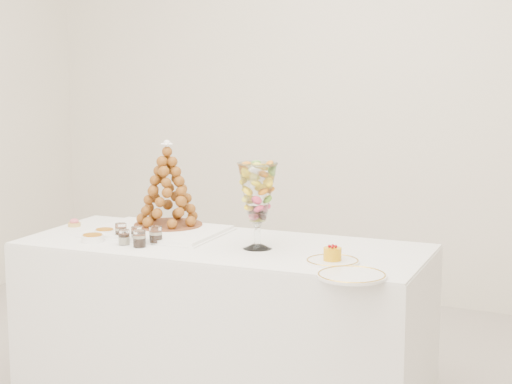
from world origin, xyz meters
The scene contains 15 objects.
buffet_table centered at (-0.07, 0.25, 0.34)m, with size 1.83×0.82×0.68m.
lace_tray centered at (-0.44, 0.31, 0.69)m, with size 0.58×0.43×0.02m, color white.
macaron_vase centered at (0.11, 0.23, 0.92)m, with size 0.17×0.17×0.37m.
cake_plate centered at (0.49, 0.13, 0.68)m, with size 0.21×0.21×0.01m, color white.
spare_plate centered at (0.64, -0.05, 0.69)m, with size 0.26×0.26×0.01m, color white.
pink_tart centered at (-0.89, 0.27, 0.70)m, with size 0.06×0.06×0.04m.
verrine_a centered at (-0.53, 0.14, 0.71)m, with size 0.05×0.05×0.07m, color white.
verrine_b centered at (-0.43, 0.12, 0.71)m, with size 0.05×0.05×0.07m, color white.
verrine_c centered at (-0.33, 0.12, 0.72)m, with size 0.06×0.06×0.08m, color white.
verrine_d centered at (-0.44, 0.04, 0.71)m, with size 0.05×0.05×0.07m, color white.
verrine_e centered at (-0.36, 0.03, 0.72)m, with size 0.05×0.05×0.07m, color white.
ramekin_back centered at (-0.63, 0.16, 0.69)m, with size 0.09×0.09×0.03m, color white.
ramekin_front centered at (-0.60, 0.03, 0.69)m, with size 0.10×0.10×0.03m, color white.
croquembouche centered at (-0.45, 0.42, 0.90)m, with size 0.32×0.32×0.40m.
mousse_cake centered at (0.49, 0.13, 0.72)m, with size 0.07×0.07×0.06m.
Camera 1 is at (1.67, -2.98, 1.49)m, focal length 60.00 mm.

